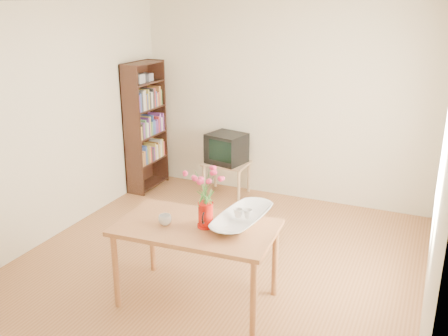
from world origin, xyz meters
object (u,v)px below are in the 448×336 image
at_px(mug, 165,220).
at_px(table, 196,234).
at_px(pitcher, 206,216).
at_px(bowl, 243,196).
at_px(television, 227,148).

bearing_deg(mug, table, 173.66).
relative_size(table, mug, 12.47).
height_order(table, mug, mug).
height_order(table, pitcher, pitcher).
bearing_deg(bowl, table, -147.70).
height_order(table, bowl, bowl).
distance_m(table, bowl, 0.52).
distance_m(table, mug, 0.30).
bearing_deg(television, bowl, -51.13).
height_order(table, television, television).
relative_size(table, pitcher, 6.34).
bearing_deg(table, pitcher, 6.38).
relative_size(pitcher, mug, 1.97).
bearing_deg(television, table, -59.92).
bearing_deg(pitcher, mug, -175.95).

